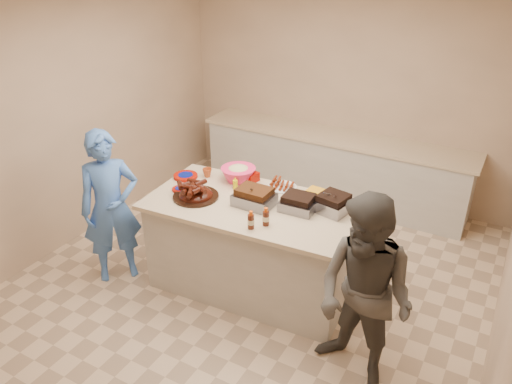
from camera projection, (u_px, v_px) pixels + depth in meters
The scene contains 20 objects.
room at pixel (250, 284), 5.14m from camera, with size 4.50×5.00×2.70m, color tan, non-canonical shape.
back_counter at pixel (332, 167), 6.64m from camera, with size 3.60×0.64×0.90m, color beige, non-canonical shape.
island at pixel (254, 285), 5.12m from camera, with size 2.01×1.06×0.95m, color beige, non-canonical shape.
rib_platter at pixel (196, 197), 4.80m from camera, with size 0.44×0.44×0.18m, color #3F1208, non-canonical shape.
pulled_pork_tray at pixel (254, 205), 4.66m from camera, with size 0.36×0.28×0.11m, color #47230F.
brisket_tray at pixel (298, 210), 4.58m from camera, with size 0.31×0.26×0.09m, color black.
roasting_pan at pixel (333, 211), 4.56m from camera, with size 0.29×0.29×0.11m, color gray.
coleslaw_bowl at pixel (238, 181), 5.12m from camera, with size 0.36×0.36×0.24m, color #F92A6A, non-canonical shape.
sausage_plate at pixel (282, 188), 4.98m from camera, with size 0.29×0.29×0.05m, color silver.
mac_cheese_dish at pixel (320, 201), 4.73m from camera, with size 0.33×0.24×0.09m, color gold.
bbq_bottle_a at pixel (251, 228), 4.29m from camera, with size 0.06×0.06×0.17m, color #42180D.
bbq_bottle_b at pixel (266, 225), 4.34m from camera, with size 0.06×0.06×0.17m, color #42180D.
mustard_bottle at pixel (235, 189), 4.95m from camera, with size 0.05×0.05×0.13m, color yellow.
sauce_bowl at pixel (255, 191), 4.92m from camera, with size 0.14×0.04×0.14m, color silver.
plate_stack_large at pixel (186, 177), 5.19m from camera, with size 0.25×0.25×0.03m, color #950D01.
plate_stack_small at pixel (180, 190), 4.93m from camera, with size 0.16×0.16×0.02m, color #950D01.
plastic_cup at pixel (207, 177), 5.21m from camera, with size 0.10×0.09×0.10m, color #A6451C.
basket_stack at pixel (249, 180), 5.13m from camera, with size 0.19×0.14×0.09m, color #950D01.
guest_blue at pixel (121, 273), 5.30m from camera, with size 0.58×1.60×0.38m, color #487DDB.
guest_gray at pixel (354, 376), 4.07m from camera, with size 0.80×1.64×0.62m, color #524F4A.
Camera 1 is at (2.07, -3.57, 3.21)m, focal length 35.00 mm.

